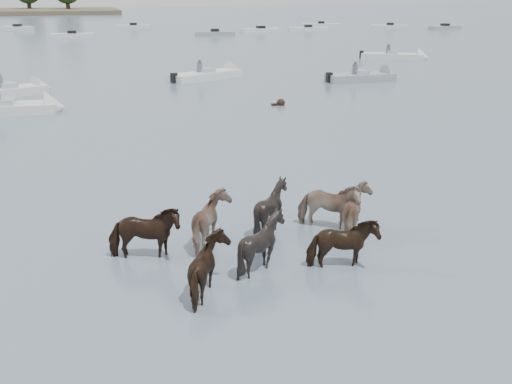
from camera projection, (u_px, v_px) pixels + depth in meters
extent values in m
plane|color=#4E6170|center=(190.00, 313.00, 10.78)|extent=(400.00, 400.00, 0.00)
imported|color=black|center=(144.00, 236.00, 12.79)|extent=(1.75, 1.08, 1.38)
imported|color=#8A735D|center=(213.00, 223.00, 13.53)|extent=(1.21, 1.39, 1.34)
imported|color=black|center=(271.00, 209.00, 14.32)|extent=(1.29, 1.16, 1.38)
imported|color=#9D7C6A|center=(329.00, 208.00, 14.44)|extent=(1.76, 1.48, 1.37)
imported|color=black|center=(212.00, 271.00, 11.30)|extent=(1.11, 1.29, 1.29)
imported|color=black|center=(262.00, 245.00, 12.34)|extent=(1.35, 1.23, 1.35)
imported|color=black|center=(342.00, 246.00, 12.40)|extent=(1.57, 0.89, 1.26)
imported|color=#896F5D|center=(360.00, 213.00, 14.17)|extent=(1.20, 1.37, 1.30)
sphere|color=black|center=(281.00, 103.00, 30.08)|extent=(0.44, 0.44, 0.44)
cube|color=black|center=(276.00, 105.00, 30.04)|extent=(0.50, 0.22, 0.18)
cube|color=silver|center=(9.00, 92.00, 32.67)|extent=(4.28, 3.07, 0.55)
cone|color=silver|center=(44.00, 89.00, 33.90)|extent=(1.47, 1.83, 1.60)
cube|color=#99ADB7|center=(8.00, 86.00, 32.56)|extent=(1.18, 1.35, 0.35)
cylinder|color=#595966|center=(0.00, 83.00, 32.38)|extent=(0.36, 0.36, 0.70)
cube|color=silver|center=(7.00, 110.00, 27.97)|extent=(4.52, 1.86, 0.55)
cone|color=silver|center=(56.00, 108.00, 28.46)|extent=(0.99, 1.65, 1.60)
cube|color=#99ADB7|center=(6.00, 102.00, 27.85)|extent=(0.86, 1.16, 0.35)
cube|color=silver|center=(206.00, 76.00, 38.76)|extent=(5.40, 3.85, 0.55)
cone|color=silver|center=(235.00, 72.00, 40.50)|extent=(1.54, 1.83, 1.60)
cube|color=#99ADB7|center=(206.00, 71.00, 38.65)|extent=(1.23, 1.36, 0.35)
cube|color=black|center=(174.00, 78.00, 36.97)|extent=(0.47, 0.47, 0.60)
cylinder|color=#595966|center=(200.00, 68.00, 38.47)|extent=(0.36, 0.36, 0.70)
sphere|color=#595966|center=(200.00, 61.00, 38.32)|extent=(0.24, 0.24, 0.24)
cube|color=gray|center=(360.00, 78.00, 37.91)|extent=(4.41, 1.60, 0.55)
cone|color=gray|center=(390.00, 77.00, 38.52)|extent=(0.90, 1.60, 1.60)
cube|color=#99ADB7|center=(361.00, 73.00, 37.80)|extent=(0.80, 1.12, 0.35)
cube|color=black|center=(329.00, 77.00, 37.26)|extent=(0.35, 0.35, 0.60)
cylinder|color=#595966|center=(355.00, 70.00, 37.62)|extent=(0.36, 0.36, 0.70)
sphere|color=#595966|center=(355.00, 63.00, 37.47)|extent=(0.24, 0.24, 0.24)
cube|color=silver|center=(392.00, 57.00, 49.88)|extent=(5.26, 3.99, 0.55)
cone|color=silver|center=(423.00, 57.00, 49.31)|extent=(1.59, 1.84, 1.60)
cube|color=#99ADB7|center=(392.00, 53.00, 49.76)|extent=(1.26, 1.37, 0.35)
cube|color=black|center=(362.00, 54.00, 50.39)|extent=(0.48, 0.48, 0.60)
cylinder|color=#595966|center=(388.00, 50.00, 49.58)|extent=(0.36, 0.36, 0.70)
sphere|color=#595966|center=(389.00, 45.00, 49.44)|extent=(0.24, 0.24, 0.24)
cube|color=silver|center=(18.00, 28.00, 85.35)|extent=(4.63, 2.87, 0.60)
cube|color=black|center=(17.00, 26.00, 85.22)|extent=(1.27, 1.27, 0.50)
cube|color=silver|center=(72.00, 36.00, 71.81)|extent=(5.25, 1.91, 0.60)
cube|color=black|center=(72.00, 33.00, 71.68)|extent=(1.08, 1.08, 0.50)
cube|color=silver|center=(134.00, 27.00, 88.33)|extent=(5.36, 2.68, 0.60)
cube|color=black|center=(133.00, 25.00, 88.20)|extent=(1.21, 1.21, 0.50)
cube|color=gray|center=(215.00, 34.00, 75.06)|extent=(5.11, 1.93, 0.60)
cube|color=black|center=(215.00, 31.00, 74.94)|extent=(1.08, 1.08, 0.50)
cube|color=silver|center=(261.00, 31.00, 81.05)|extent=(6.01, 2.51, 0.60)
cube|color=black|center=(261.00, 28.00, 80.93)|extent=(1.16, 1.16, 0.50)
cube|color=silver|center=(308.00, 29.00, 83.56)|extent=(5.75, 2.44, 0.60)
cube|color=black|center=(308.00, 27.00, 83.43)|extent=(1.16, 1.16, 0.50)
cube|color=silver|center=(321.00, 25.00, 92.61)|extent=(6.11, 3.60, 0.60)
cube|color=black|center=(321.00, 23.00, 92.49)|extent=(1.30, 1.30, 0.50)
cube|color=silver|center=(390.00, 27.00, 88.53)|extent=(5.63, 3.63, 0.60)
cube|color=black|center=(390.00, 24.00, 88.41)|extent=(1.32, 1.32, 0.50)
cube|color=gray|center=(445.00, 28.00, 86.76)|extent=(5.36, 2.48, 0.60)
cube|color=black|center=(445.00, 25.00, 86.64)|extent=(1.18, 1.18, 0.50)
cylinder|color=#382619|center=(29.00, 6.00, 148.09)|extent=(1.00, 1.00, 3.08)
cylinder|color=#382619|center=(68.00, 7.00, 145.18)|extent=(1.00, 1.00, 3.13)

